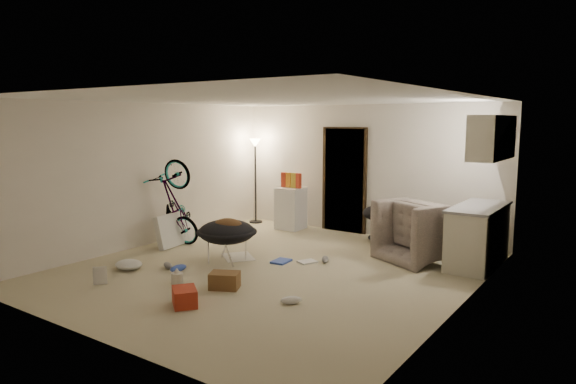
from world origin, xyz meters
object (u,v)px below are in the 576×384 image
Objects in this scene: drink_case_a at (225,280)px; floor_lamp at (255,162)px; mini_fridge at (291,208)px; juicer at (177,278)px; tv_box at (175,229)px; sofa at (429,235)px; bicycle at (176,222)px; saucer_chair at (227,237)px; armchair at (426,238)px; kitchen_counter at (478,237)px; drink_case_b at (185,297)px.

floor_lamp is at bearing 96.19° from drink_case_a.
mini_fridge is 3.93m from juicer.
tv_box is 3.83× the size of juicer.
sofa is at bearing 59.97° from juicer.
bicycle is 1.85× the size of mini_fridge.
saucer_chair is 1.51m from tv_box.
mini_fridge is (-3.07, 0.68, 0.07)m from armchair.
saucer_chair is 2.49× the size of drink_case_a.
floor_lamp is at bearing 172.34° from kitchen_counter.
mini_fridge is 3.88m from drink_case_a.
bicycle is (-3.82, -2.20, 0.14)m from sofa.
saucer_chair reaches higher than drink_case_a.
floor_lamp is 3.28m from saucer_chair.
armchair is (4.06, -0.78, -0.96)m from floor_lamp.
kitchen_counter is 6.53× the size of juicer.
sofa is 2.17× the size of mini_fridge.
kitchen_counter is at bearing 154.69° from sofa.
bicycle is at bearing 81.82° from tv_box.
sofa is at bearing 153.78° from kitchen_counter.
drink_case_a is at bearing -37.07° from tv_box.
mini_fridge is 3.68× the size of juicer.
saucer_chair is (1.58, -2.73, -0.91)m from floor_lamp.
armchair is 4.28m from bicycle.
kitchen_counter is 5.06m from tv_box.
sofa is 3.82m from drink_case_a.
floor_lamp is 5.21m from drink_case_b.
bicycle is at bearing -113.59° from mini_fridge.
sofa is 3.44m from saucer_chair.
saucer_chair is (0.59, -2.63, -0.03)m from mini_fridge.
sofa is at bearing 47.24° from saucer_chair.
tv_box is (-3.82, -2.23, 0.02)m from sofa.
armchair reaches higher than saucer_chair.
floor_lamp is 4.48m from juicer.
mini_fridge is 2.69m from saucer_chair.
bicycle reaches higher than juicer.
juicer is at bearing 80.16° from armchair.
bicycle reaches higher than sofa.
saucer_chair is at bearing 153.77° from drink_case_b.
sofa is at bearing 22.17° from tv_box.
sofa is at bearing 108.35° from drink_case_b.
kitchen_counter is 3.88m from mini_fridge.
floor_lamp reaches higher than saucer_chair.
floor_lamp is at bearing -5.50° from bicycle.
mini_fridge reaches higher than juicer.
armchair is 4.29m from tv_box.
floor_lamp reaches higher than sofa.
floor_lamp is 1.33m from mini_fridge.
mini_fridge is 2.31× the size of drink_case_b.
floor_lamp reaches higher than mini_fridge.
saucer_chair is 1.94m from drink_case_b.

